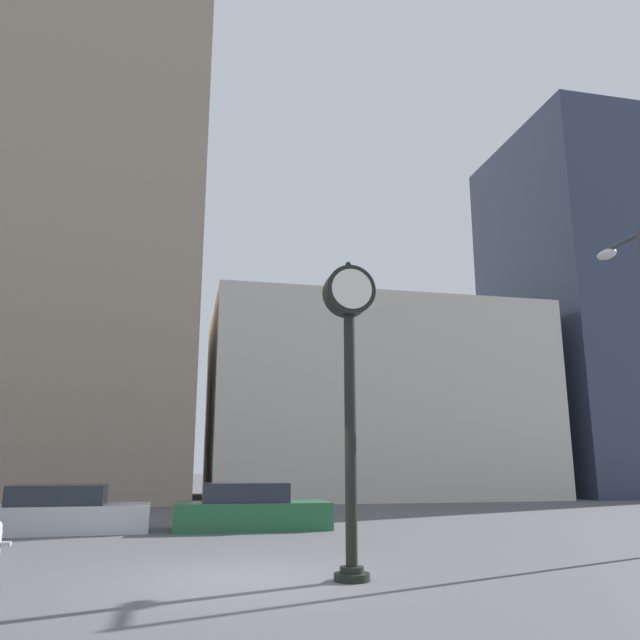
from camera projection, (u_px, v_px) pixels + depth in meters
name	position (u px, v px, depth m)	size (l,w,h in m)	color
ground_plane	(241.00, 579.00, 10.21)	(200.00, 200.00, 0.00)	#515156
building_tall_tower	(70.00, 141.00, 35.81)	(15.28, 12.00, 39.84)	gray
building_storefront_row	(367.00, 404.00, 36.19)	(18.07, 12.00, 10.41)	beige
building_glass_modern	(578.00, 309.00, 40.67)	(8.31, 12.00, 23.36)	#2D384C
street_clock	(350.00, 360.00, 10.89)	(0.89, 0.59, 5.42)	black
car_silver	(64.00, 512.00, 17.11)	(4.53, 2.01, 1.28)	#BCBCC1
car_green	(250.00, 510.00, 17.98)	(4.47, 1.87, 1.31)	#236038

